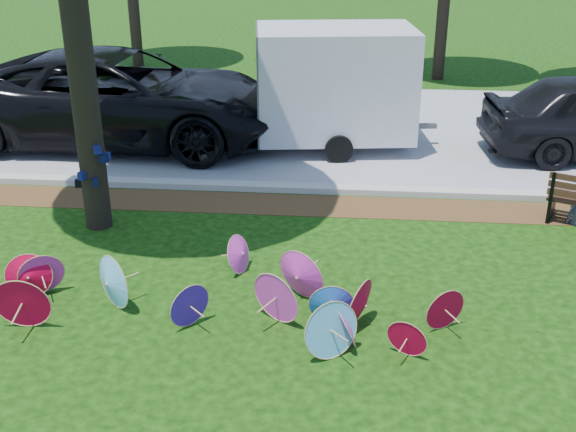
{
  "coord_description": "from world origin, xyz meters",
  "views": [
    {
      "loc": [
        1.33,
        -7.65,
        5.24
      ],
      "look_at": [
        0.5,
        2.0,
        0.9
      ],
      "focal_mm": 45.0,
      "sensor_mm": 36.0,
      "label": 1
    }
  ],
  "objects": [
    {
      "name": "black_van",
      "position": [
        -3.81,
        7.88,
        1.04
      ],
      "size": [
        7.56,
        3.67,
        2.07
      ],
      "primitive_type": "imported",
      "rotation": [
        0.0,
        0.0,
        1.54
      ],
      "color": "black",
      "rests_on": "ground"
    },
    {
      "name": "cargo_trailer",
      "position": [
        1.02,
        7.95,
        1.47
      ],
      "size": [
        3.59,
        2.53,
        2.94
      ],
      "primitive_type": "cube",
      "rotation": [
        0.0,
        0.0,
        0.13
      ],
      "color": "silver",
      "rests_on": "ground"
    },
    {
      "name": "curb",
      "position": [
        0.0,
        5.2,
        0.06
      ],
      "size": [
        90.0,
        0.3,
        0.12
      ],
      "primitive_type": "cube",
      "color": "#B7B5AD",
      "rests_on": "ground"
    },
    {
      "name": "street",
      "position": [
        0.0,
        9.35,
        0.01
      ],
      "size": [
        90.0,
        8.0,
        0.01
      ],
      "primitive_type": "cube",
      "color": "gray",
      "rests_on": "ground"
    },
    {
      "name": "mulch_strip",
      "position": [
        0.0,
        4.5,
        0.01
      ],
      "size": [
        90.0,
        1.0,
        0.01
      ],
      "primitive_type": "cube",
      "color": "#472D16",
      "rests_on": "ground"
    },
    {
      "name": "parasol_pile",
      "position": [
        -0.2,
        0.57,
        0.35
      ],
      "size": [
        6.34,
        2.66,
        0.79
      ],
      "color": "#BB032C",
      "rests_on": "ground"
    },
    {
      "name": "ground",
      "position": [
        0.0,
        0.0,
        0.0
      ],
      "size": [
        90.0,
        90.0,
        0.0
      ],
      "primitive_type": "plane",
      "color": "black",
      "rests_on": "ground"
    }
  ]
}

